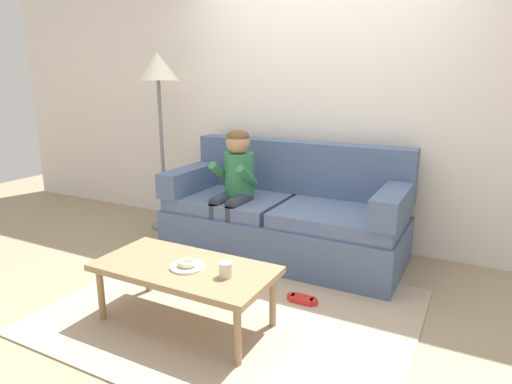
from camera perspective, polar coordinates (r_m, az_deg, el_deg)
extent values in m
plane|color=#9E896B|center=(3.27, -0.68, -13.30)|extent=(10.00, 10.00, 0.00)
cube|color=silver|center=(4.18, 8.62, 12.65)|extent=(8.00, 0.10, 2.80)
cube|color=tan|center=(3.07, -2.97, -15.11)|extent=(2.32, 1.83, 0.01)
cube|color=slate|center=(3.89, 3.51, -5.57)|extent=(2.05, 0.90, 0.38)
cube|color=slate|center=(4.00, -3.44, -1.25)|extent=(0.98, 0.74, 0.12)
cube|color=slate|center=(3.60, 10.70, -3.28)|extent=(0.98, 0.74, 0.12)
cube|color=slate|center=(4.06, 5.66, 3.23)|extent=(2.05, 0.20, 0.47)
cube|color=slate|center=(4.22, -7.93, 1.85)|extent=(0.20, 0.90, 0.22)
cube|color=slate|center=(3.51, 17.51, -1.27)|extent=(0.20, 0.90, 0.22)
cube|color=#937551|center=(2.80, -9.25, -9.77)|extent=(1.13, 0.56, 0.04)
cylinder|color=#937551|center=(3.05, -19.43, -12.48)|extent=(0.04, 0.04, 0.36)
cylinder|color=#937551|center=(2.49, -2.41, -18.20)|extent=(0.04, 0.04, 0.36)
cylinder|color=#937551|center=(3.33, -13.88, -9.71)|extent=(0.04, 0.04, 0.36)
cylinder|color=#937551|center=(2.82, 2.19, -13.93)|extent=(0.04, 0.04, 0.36)
cylinder|color=#337A4C|center=(3.85, -2.16, 2.14)|extent=(0.26, 0.26, 0.40)
sphere|color=tan|center=(3.78, -2.36, 6.48)|extent=(0.21, 0.21, 0.21)
ellipsoid|color=brown|center=(3.77, -2.37, 7.19)|extent=(0.20, 0.20, 0.12)
cylinder|color=#333847|center=(3.81, -4.30, -0.97)|extent=(0.11, 0.30, 0.11)
cylinder|color=#333847|center=(3.76, -5.44, -4.89)|extent=(0.09, 0.09, 0.44)
cube|color=black|center=(3.81, -5.76, -8.65)|extent=(0.10, 0.20, 0.06)
cylinder|color=#337A4C|center=(3.82, -4.72, 2.55)|extent=(0.07, 0.29, 0.23)
cylinder|color=#333847|center=(3.73, -2.21, -1.27)|extent=(0.11, 0.30, 0.11)
cylinder|color=#333847|center=(3.68, -3.34, -5.28)|extent=(0.09, 0.09, 0.44)
cube|color=black|center=(3.73, -3.68, -9.13)|extent=(0.10, 0.20, 0.06)
cylinder|color=#337A4C|center=(3.69, -1.14, 2.15)|extent=(0.07, 0.29, 0.23)
cylinder|color=white|center=(2.76, -8.90, -9.55)|extent=(0.21, 0.21, 0.01)
torus|color=beige|center=(2.75, -8.92, -9.08)|extent=(0.13, 0.13, 0.04)
cylinder|color=silver|center=(2.60, -3.96, -10.01)|extent=(0.08, 0.08, 0.09)
cube|color=red|center=(3.17, 6.00, -13.76)|extent=(0.16, 0.09, 0.05)
cylinder|color=red|center=(3.20, 4.55, -13.46)|extent=(0.06, 0.06, 0.05)
cylinder|color=red|center=(3.15, 7.48, -14.06)|extent=(0.06, 0.06, 0.05)
cylinder|color=slate|center=(4.78, -11.58, -4.22)|extent=(0.30, 0.30, 0.03)
cylinder|color=slate|center=(4.59, -12.07, 5.03)|extent=(0.04, 0.04, 1.53)
cone|color=beige|center=(4.53, -12.65, 15.59)|extent=(0.40, 0.40, 0.26)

